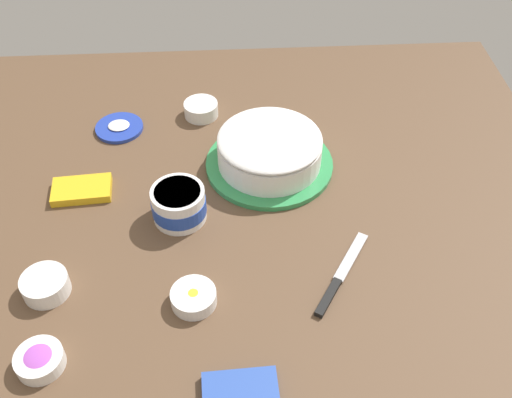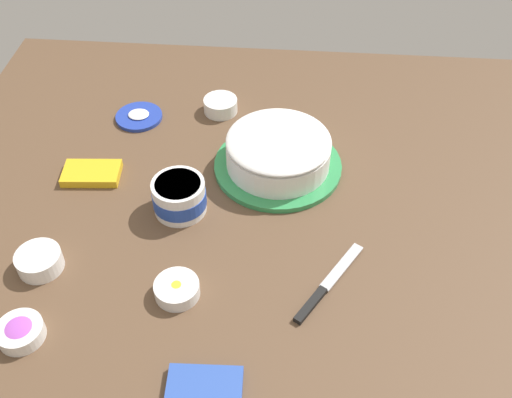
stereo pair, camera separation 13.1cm
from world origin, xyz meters
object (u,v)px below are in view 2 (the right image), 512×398
(sprinkle_bowl_blue, at_px, (39,261))
(candy_box_upper, at_px, (204,388))
(sprinkle_bowl_pink, at_px, (221,105))
(spreading_knife, at_px, (324,289))
(sprinkle_bowl_rainbow, at_px, (20,331))
(frosted_cake, at_px, (278,153))
(sprinkle_bowl_yellow, at_px, (177,289))
(frosting_tub_lid, at_px, (139,116))
(frosting_tub, at_px, (179,196))
(candy_box_lower, at_px, (92,173))

(sprinkle_bowl_blue, relative_size, candy_box_upper, 0.71)
(sprinkle_bowl_blue, xyz_separation_m, candy_box_upper, (0.38, -0.24, -0.01))
(sprinkle_bowl_pink, distance_m, candy_box_upper, 0.81)
(spreading_knife, bearing_deg, sprinkle_bowl_blue, 178.87)
(sprinkle_bowl_rainbow, height_order, candy_box_upper, sprinkle_bowl_rainbow)
(frosted_cake, xyz_separation_m, sprinkle_bowl_yellow, (-0.18, -0.39, -0.03))
(sprinkle_bowl_rainbow, xyz_separation_m, candy_box_upper, (0.36, -0.08, -0.01))
(frosting_tub_lid, distance_m, sprinkle_bowl_yellow, 0.59)
(spreading_knife, distance_m, sprinkle_bowl_pink, 0.64)
(frosting_tub, distance_m, sprinkle_bowl_yellow, 0.24)
(frosting_tub_lid, distance_m, sprinkle_bowl_rainbow, 0.68)
(spreading_knife, height_order, candy_box_upper, candy_box_upper)
(frosting_tub_lid, bearing_deg, candy_box_upper, -69.27)
(frosting_tub_lid, distance_m, candy_box_upper, 0.81)
(sprinkle_bowl_blue, bearing_deg, frosted_cake, 36.41)
(frosting_tub, height_order, sprinkle_bowl_pink, frosting_tub)
(candy_box_lower, bearing_deg, candy_box_upper, -60.65)
(sprinkle_bowl_rainbow, bearing_deg, frosted_cake, 48.61)
(sprinkle_bowl_pink, bearing_deg, sprinkle_bowl_yellow, -91.01)
(sprinkle_bowl_rainbow, height_order, sprinkle_bowl_blue, sprinkle_bowl_blue)
(sprinkle_bowl_yellow, relative_size, candy_box_upper, 0.69)
(spreading_knife, relative_size, sprinkle_bowl_pink, 2.33)
(candy_box_upper, bearing_deg, frosting_tub, 102.86)
(sprinkle_bowl_yellow, distance_m, sprinkle_bowl_blue, 0.30)
(sprinkle_bowl_pink, height_order, candy_box_lower, sprinkle_bowl_pink)
(frosting_tub, height_order, sprinkle_bowl_blue, frosting_tub)
(sprinkle_bowl_blue, bearing_deg, sprinkle_bowl_yellow, -8.49)
(sprinkle_bowl_rainbow, relative_size, sprinkle_bowl_blue, 0.94)
(frosted_cake, relative_size, candy_box_upper, 2.35)
(candy_box_upper, bearing_deg, frosting_tub_lid, 108.39)
(frosting_tub, bearing_deg, sprinkle_bowl_pink, 83.14)
(spreading_knife, distance_m, sprinkle_bowl_yellow, 0.29)
(frosting_tub, xyz_separation_m, spreading_knife, (0.32, -0.20, -0.04))
(spreading_knife, height_order, sprinkle_bowl_blue, sprinkle_bowl_blue)
(frosting_tub_lid, height_order, sprinkle_bowl_yellow, sprinkle_bowl_yellow)
(sprinkle_bowl_yellow, height_order, sprinkle_bowl_blue, sprinkle_bowl_blue)
(sprinkle_bowl_rainbow, bearing_deg, sprinkle_bowl_blue, 97.00)
(sprinkle_bowl_rainbow, relative_size, candy_box_upper, 0.67)
(sprinkle_bowl_pink, bearing_deg, frosting_tub_lid, -167.18)
(frosted_cake, distance_m, sprinkle_bowl_pink, 0.27)
(sprinkle_bowl_yellow, relative_size, candy_box_lower, 0.67)
(frosted_cake, xyz_separation_m, spreading_knife, (0.11, -0.36, -0.04))
(frosting_tub, relative_size, sprinkle_bowl_yellow, 1.34)
(frosting_tub, distance_m, spreading_knife, 0.38)
(frosting_tub_lid, xyz_separation_m, candy_box_lower, (-0.06, -0.23, 0.00))
(sprinkle_bowl_yellow, bearing_deg, candy_box_lower, 129.32)
(frosting_tub, height_order, candy_box_upper, frosting_tub)
(frosting_tub, relative_size, candy_box_upper, 0.92)
(candy_box_lower, bearing_deg, spreading_knife, -32.00)
(frosting_tub, xyz_separation_m, candy_box_lower, (-0.23, 0.09, -0.03))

